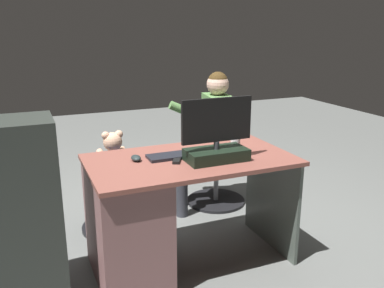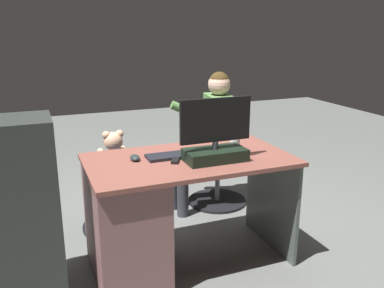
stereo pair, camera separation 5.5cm
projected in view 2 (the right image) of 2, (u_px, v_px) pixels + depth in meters
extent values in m
plane|color=#606260|center=(173.00, 237.00, 3.23)|extent=(10.00, 10.00, 0.00)
cube|color=brown|center=(189.00, 160.00, 2.70)|extent=(1.33, 0.74, 0.03)
cube|color=#815757|center=(125.00, 224.00, 2.65)|extent=(0.42, 0.68, 0.73)
cube|color=#4D564E|center=(271.00, 199.00, 3.04)|extent=(0.02, 0.67, 0.73)
cube|color=black|center=(215.00, 155.00, 2.64)|extent=(0.39, 0.21, 0.08)
cylinder|color=#333338|center=(215.00, 145.00, 2.62)|extent=(0.04, 0.04, 0.05)
cube|color=black|center=(216.00, 120.00, 2.57)|extent=(0.47, 0.02, 0.28)
cube|color=#19598C|center=(215.00, 120.00, 2.59)|extent=(0.43, 0.00, 0.25)
cube|color=black|center=(178.00, 155.00, 2.73)|extent=(0.42, 0.14, 0.02)
ellipsoid|color=#222C2D|center=(135.00, 158.00, 2.64)|extent=(0.06, 0.10, 0.04)
cylinder|color=white|center=(235.00, 142.00, 2.87)|extent=(0.07, 0.07, 0.11)
cube|color=black|center=(176.00, 159.00, 2.64)|extent=(0.11, 0.15, 0.02)
cylinder|color=black|center=(118.00, 225.00, 3.40)|extent=(0.56, 0.56, 0.03)
cylinder|color=gray|center=(117.00, 202.00, 3.34)|extent=(0.04, 0.04, 0.39)
cylinder|color=navy|center=(115.00, 175.00, 3.28)|extent=(0.43, 0.43, 0.06)
ellipsoid|color=#DDA685|center=(114.00, 160.00, 3.24)|extent=(0.18, 0.15, 0.19)
sphere|color=#DDA685|center=(113.00, 141.00, 3.20)|extent=(0.15, 0.15, 0.15)
sphere|color=beige|center=(112.00, 141.00, 3.26)|extent=(0.06, 0.06, 0.06)
sphere|color=#DDA685|center=(120.00, 134.00, 3.20)|extent=(0.06, 0.06, 0.06)
sphere|color=#DDA685|center=(106.00, 135.00, 3.17)|extent=(0.06, 0.06, 0.06)
cylinder|color=#DDA685|center=(124.00, 153.00, 3.29)|extent=(0.05, 0.14, 0.09)
cylinder|color=#DDA685|center=(102.00, 156.00, 3.23)|extent=(0.05, 0.14, 0.09)
cylinder|color=#DDA685|center=(118.00, 163.00, 3.37)|extent=(0.06, 0.11, 0.06)
cylinder|color=#DDA685|center=(106.00, 165.00, 3.33)|extent=(0.06, 0.11, 0.06)
cylinder|color=black|center=(217.00, 201.00, 3.87)|extent=(0.53, 0.53, 0.03)
cylinder|color=gray|center=(217.00, 180.00, 3.81)|extent=(0.04, 0.04, 0.39)
cylinder|color=#345561|center=(218.00, 156.00, 3.75)|extent=(0.44, 0.44, 0.06)
cube|color=#547F45|center=(218.00, 125.00, 3.67)|extent=(0.24, 0.35, 0.53)
sphere|color=#CEA48E|center=(219.00, 84.00, 3.57)|extent=(0.19, 0.19, 0.19)
sphere|color=#3F2D15|center=(219.00, 82.00, 3.56)|extent=(0.18, 0.18, 0.18)
cylinder|color=#547F45|center=(217.00, 122.00, 3.41)|extent=(0.42, 0.14, 0.25)
cylinder|color=#547F45|center=(193.00, 114.00, 3.74)|extent=(0.42, 0.14, 0.25)
cylinder|color=#36383F|center=(204.00, 157.00, 3.56)|extent=(0.42, 0.17, 0.11)
cylinder|color=#36383F|center=(183.00, 190.00, 3.53)|extent=(0.10, 0.10, 0.48)
cylinder|color=#36383F|center=(193.00, 152.00, 3.71)|extent=(0.42, 0.17, 0.11)
cylinder|color=#36383F|center=(173.00, 183.00, 3.68)|extent=(0.10, 0.10, 0.48)
cube|color=#2B302C|center=(19.00, 213.00, 2.37)|extent=(0.44, 0.36, 1.10)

